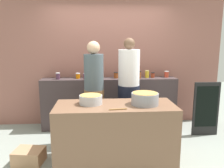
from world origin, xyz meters
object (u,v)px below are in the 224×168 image
at_px(preserve_jar_0, 58,76).
at_px(preserve_jar_6, 147,74).
at_px(preserve_jar_2, 86,76).
at_px(wooden_spoon, 118,109).
at_px(cook_in_cap, 129,95).
at_px(preserve_jar_5, 139,75).
at_px(preserve_jar_7, 153,75).
at_px(cooking_pot_center, 145,99).
at_px(preserve_jar_8, 167,74).
at_px(preserve_jar_1, 78,76).
at_px(cook_with_tongs, 94,98).
at_px(chalkboard_sign, 206,109).
at_px(preserve_jar_4, 116,75).
at_px(cooking_pot_left, 91,99).
at_px(bread_crate, 29,156).
at_px(preserve_jar_3, 92,76).

bearing_deg(preserve_jar_0, preserve_jar_6, 2.10).
xyz_separation_m(preserve_jar_0, preserve_jar_2, (0.54, 0.00, -0.01)).
relative_size(wooden_spoon, cook_in_cap, 0.13).
relative_size(preserve_jar_5, cook_in_cap, 0.08).
relative_size(preserve_jar_7, cooking_pot_center, 0.28).
relative_size(preserve_jar_5, preserve_jar_8, 1.14).
distance_m(preserve_jar_2, preserve_jar_7, 1.36).
xyz_separation_m(preserve_jar_2, preserve_jar_8, (1.65, 0.09, 0.01)).
bearing_deg(preserve_jar_1, wooden_spoon, -68.98).
distance_m(preserve_jar_6, cook_with_tongs, 1.35).
height_order(cook_in_cap, chalkboard_sign, cook_in_cap).
height_order(preserve_jar_7, chalkboard_sign, preserve_jar_7).
relative_size(preserve_jar_1, preserve_jar_4, 0.92).
bearing_deg(preserve_jar_1, preserve_jar_6, 0.05).
xyz_separation_m(preserve_jar_4, preserve_jar_6, (0.63, 0.01, 0.01)).
bearing_deg(preserve_jar_1, cooking_pot_center, -54.13).
bearing_deg(cook_with_tongs, preserve_jar_5, 38.52).
distance_m(preserve_jar_4, chalkboard_sign, 1.82).
bearing_deg(preserve_jar_1, cook_in_cap, -34.82).
bearing_deg(preserve_jar_7, preserve_jar_8, 4.15).
bearing_deg(preserve_jar_1, cooking_pot_left, -78.31).
distance_m(preserve_jar_6, preserve_jar_7, 0.13).
relative_size(preserve_jar_8, cook_with_tongs, 0.07).
bearing_deg(preserve_jar_5, preserve_jar_8, 8.96).
height_order(preserve_jar_1, bread_crate, preserve_jar_1).
distance_m(preserve_jar_8, cook_with_tongs, 1.71).
distance_m(preserve_jar_0, preserve_jar_8, 2.19).
xyz_separation_m(preserve_jar_0, preserve_jar_6, (1.77, 0.07, 0.01)).
bearing_deg(preserve_jar_6, bread_crate, -145.88).
bearing_deg(preserve_jar_8, bread_crate, -150.09).
relative_size(preserve_jar_7, wooden_spoon, 0.44).
bearing_deg(wooden_spoon, cooking_pot_left, 139.36).
relative_size(preserve_jar_5, chalkboard_sign, 0.14).
distance_m(preserve_jar_6, cooking_pot_center, 1.49).
bearing_deg(wooden_spoon, bread_crate, 166.79).
height_order(cooking_pot_left, wooden_spoon, cooking_pot_left).
distance_m(cooking_pot_center, cook_in_cap, 0.82).
height_order(preserve_jar_2, cooking_pot_left, preserve_jar_2).
xyz_separation_m(preserve_jar_0, cooking_pot_left, (0.66, -1.30, -0.15)).
relative_size(wooden_spoon, cook_with_tongs, 0.14).
relative_size(preserve_jar_8, cook_in_cap, 0.07).
bearing_deg(preserve_jar_1, preserve_jar_5, -2.76).
relative_size(preserve_jar_7, bread_crate, 0.26).
height_order(preserve_jar_5, cook_with_tongs, cook_with_tongs).
bearing_deg(preserve_jar_8, cooking_pot_center, -117.30).
relative_size(preserve_jar_0, cooking_pot_left, 0.40).
xyz_separation_m(preserve_jar_0, preserve_jar_5, (1.61, 0.00, 0.01)).
height_order(preserve_jar_3, preserve_jar_6, preserve_jar_6).
distance_m(preserve_jar_0, preserve_jar_3, 0.67).
bearing_deg(cook_in_cap, cook_with_tongs, -167.67).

